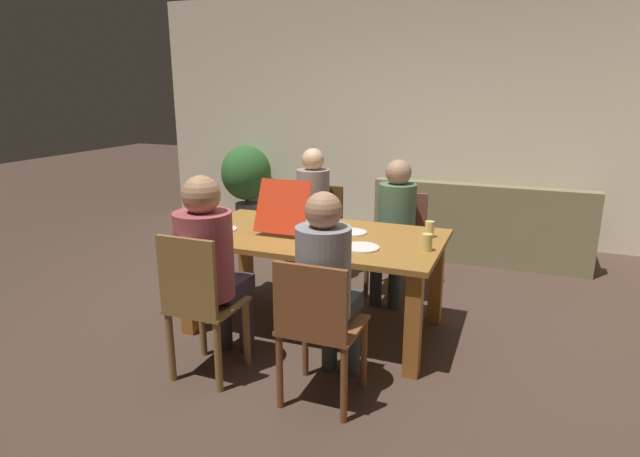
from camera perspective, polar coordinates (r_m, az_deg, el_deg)
name	(u,v)px	position (r m, az deg, el deg)	size (l,w,h in m)	color
ground_plane	(315,327)	(4.04, -0.53, -10.58)	(20.00, 20.00, 0.00)	#473329
back_wall	(407,116)	(6.42, 9.38, 11.95)	(6.48, 0.12, 2.82)	#EDE2C4
dining_table	(315,250)	(3.81, -0.55, -2.31)	(1.81, 1.01, 0.72)	olive
chair_0	(318,325)	(2.92, -0.27, -10.40)	(0.43, 0.42, 0.87)	brown
person_0	(327,279)	(2.96, 0.77, -5.51)	(0.31, 0.51, 1.22)	#373F40
chair_1	(200,304)	(3.26, -12.91, -7.99)	(0.40, 0.40, 0.94)	olive
person_1	(210,259)	(3.27, -11.88, -3.21)	(0.35, 0.53, 1.26)	#382D38
chair_2	(398,237)	(4.63, 8.48, -0.91)	(0.46, 0.45, 0.86)	brown
person_2	(395,218)	(4.43, 8.13, 1.12)	(0.31, 0.54, 1.17)	#313941
chair_3	(317,229)	(4.84, -0.36, -0.09)	(0.44, 0.43, 0.87)	#543B1A
person_3	(311,208)	(4.66, -1.00, 2.29)	(0.29, 0.47, 1.23)	#40363C
pizza_box_0	(296,221)	(3.96, -2.65, 0.86)	(0.39, 0.56, 0.39)	red
plate_0	(313,243)	(3.56, -0.78, -1.58)	(0.22, 0.22, 0.01)	white
plate_1	(361,247)	(3.47, 4.50, -2.06)	(0.24, 0.24, 0.01)	white
plate_2	(222,229)	(3.96, -10.58, -0.02)	(0.22, 0.22, 0.03)	white
plate_3	(352,232)	(3.82, 3.46, -0.41)	(0.22, 0.22, 0.01)	white
drinking_glass_0	(430,229)	(3.78, 11.79, -0.08)	(0.06, 0.06, 0.12)	#DECD65
drinking_glass_1	(427,242)	(3.47, 11.50, -1.48)	(0.07, 0.07, 0.11)	#E1C966
couch	(481,230)	(5.78, 17.01, -0.20)	(2.13, 0.77, 0.82)	#827A53
potted_plant	(246,176)	(6.88, -7.99, 5.62)	(0.64, 0.64, 1.02)	#5C555B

